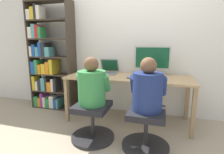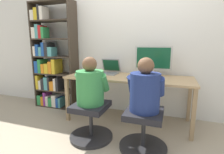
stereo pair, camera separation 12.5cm
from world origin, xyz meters
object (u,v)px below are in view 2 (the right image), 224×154
(keyboard, at_px, (147,79))
(office_chair_right, at_px, (91,121))
(office_chair_left, at_px, (143,129))
(desktop_monitor, at_px, (153,60))
(laptop, at_px, (109,71))
(bookshelf, at_px, (50,62))
(person_at_monitor, at_px, (145,89))
(person_at_laptop, at_px, (90,85))

(keyboard, bearing_deg, office_chair_right, -139.66)
(office_chair_left, distance_m, office_chair_right, 0.67)
(desktop_monitor, xyz_separation_m, laptop, (-0.71, -0.06, -0.20))
(office_chair_right, bearing_deg, bookshelf, 146.38)
(desktop_monitor, height_order, laptop, desktop_monitor)
(laptop, bearing_deg, office_chair_right, -86.11)
(person_at_monitor, bearing_deg, desktop_monitor, 91.29)
(office_chair_right, bearing_deg, desktop_monitor, 53.48)
(desktop_monitor, distance_m, keyboard, 0.43)
(person_at_laptop, bearing_deg, desktop_monitor, 53.35)
(laptop, relative_size, office_chair_left, 0.62)
(laptop, height_order, keyboard, laptop)
(person_at_monitor, relative_size, person_at_laptop, 1.02)
(desktop_monitor, xyz_separation_m, office_chair_left, (0.02, -0.89, -0.72))
(desktop_monitor, xyz_separation_m, person_at_laptop, (-0.65, -0.88, -0.25))
(keyboard, xyz_separation_m, bookshelf, (-1.84, 0.29, 0.15))
(person_at_laptop, distance_m, bookshelf, 1.48)
(laptop, xyz_separation_m, bookshelf, (-1.17, -0.01, 0.11))
(person_at_monitor, bearing_deg, keyboard, 96.14)
(laptop, bearing_deg, desktop_monitor, 5.09)
(keyboard, distance_m, office_chair_left, 0.73)
(person_at_laptop, bearing_deg, person_at_monitor, -0.86)
(office_chair_right, bearing_deg, laptop, 93.89)
(bookshelf, bearing_deg, desktop_monitor, 2.12)
(desktop_monitor, bearing_deg, keyboard, -95.87)
(desktop_monitor, distance_m, bookshelf, 1.88)
(person_at_laptop, bearing_deg, office_chair_right, -90.00)
(desktop_monitor, xyz_separation_m, bookshelf, (-1.88, -0.07, -0.09))
(office_chair_right, xyz_separation_m, bookshelf, (-1.22, 0.81, 0.63))
(office_chair_left, relative_size, bookshelf, 0.29)
(office_chair_left, bearing_deg, keyboard, 96.09)
(person_at_laptop, bearing_deg, office_chair_left, -1.23)
(desktop_monitor, bearing_deg, person_at_monitor, -88.71)
(desktop_monitor, relative_size, bookshelf, 0.29)
(bookshelf, bearing_deg, office_chair_left, -23.47)
(desktop_monitor, xyz_separation_m, office_chair_right, (-0.65, -0.88, -0.72))
(person_at_monitor, bearing_deg, office_chair_right, 179.51)
(office_chair_right, distance_m, bookshelf, 1.60)
(keyboard, xyz_separation_m, office_chair_left, (0.06, -0.53, -0.49))
(person_at_monitor, height_order, person_at_laptop, person_at_monitor)
(desktop_monitor, relative_size, keyboard, 1.40)
(laptop, bearing_deg, person_at_laptop, -86.09)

